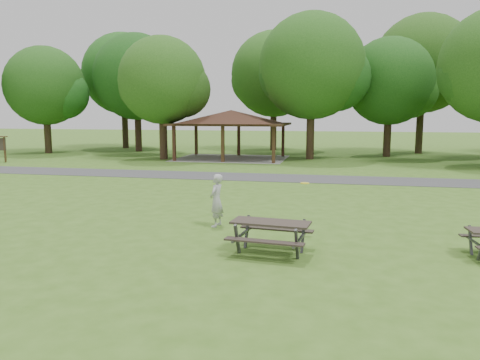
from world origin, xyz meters
name	(u,v)px	position (x,y,z in m)	size (l,w,h in m)	color
ground	(171,248)	(0.00, 0.00, 0.00)	(160.00, 160.00, 0.00)	#3D681D
asphalt_path	(260,177)	(0.00, 14.00, 0.01)	(120.00, 3.20, 0.02)	#3E3F41
pavilion	(231,119)	(-4.00, 24.00, 3.06)	(8.60, 7.01, 3.76)	#371D14
tree_row_b	(46,88)	(-20.92, 25.53, 5.67)	(7.14, 6.80, 9.28)	black
tree_row_c	(138,79)	(-13.90, 29.03, 6.54)	(8.19, 7.80, 10.67)	black
tree_row_d	(163,83)	(-8.92, 22.53, 5.77)	(6.93, 6.60, 9.27)	#302015
tree_row_e	(313,69)	(2.10, 25.03, 6.78)	(8.40, 8.00, 11.02)	#312016
tree_row_f	(391,84)	(8.09, 28.53, 5.84)	(7.35, 7.00, 9.55)	black
tree_deep_a	(124,76)	(-16.90, 32.53, 7.13)	(8.40, 8.00, 11.38)	black
tree_deep_b	(275,77)	(-1.90, 33.03, 6.89)	(8.40, 8.00, 11.13)	black
tree_deep_c	(424,67)	(11.10, 32.03, 7.44)	(8.82, 8.40, 11.90)	black
picnic_table_middle	(271,229)	(2.63, 0.15, 0.63)	(2.13, 1.78, 0.86)	#302822
frisbee_in_flight	(305,183)	(3.31, 2.31, 1.52)	(0.31, 0.31, 0.02)	yellow
frisbee_thrower	(216,200)	(0.55, 2.59, 0.84)	(0.61, 0.40, 1.67)	#ACACAF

